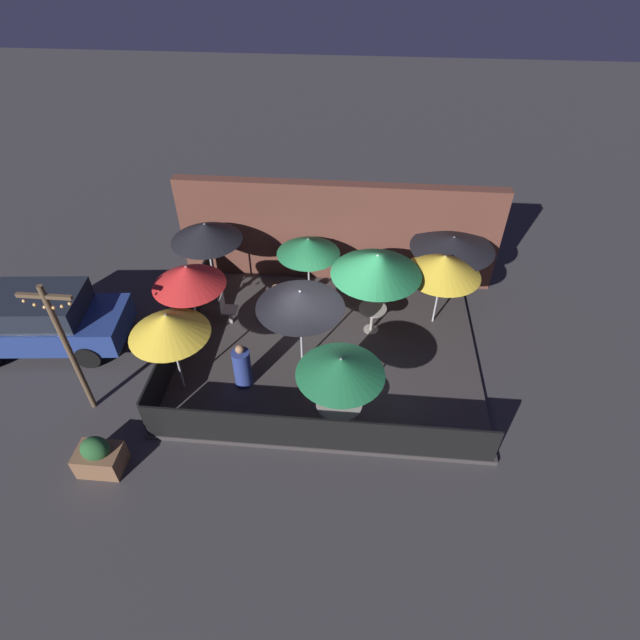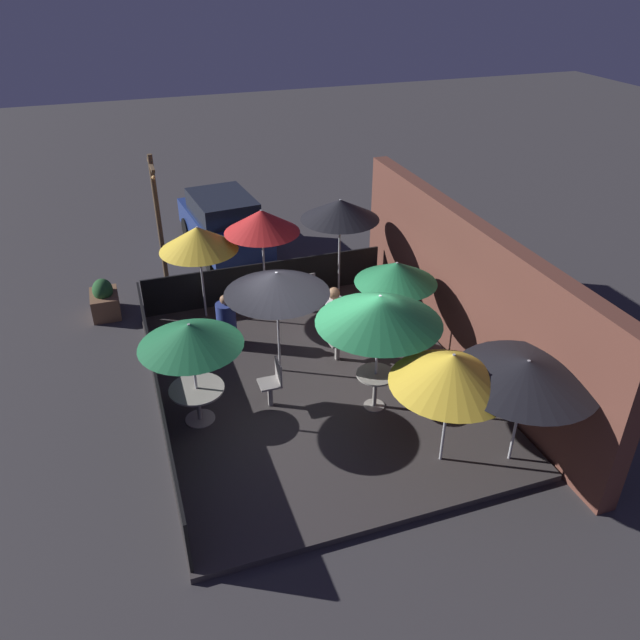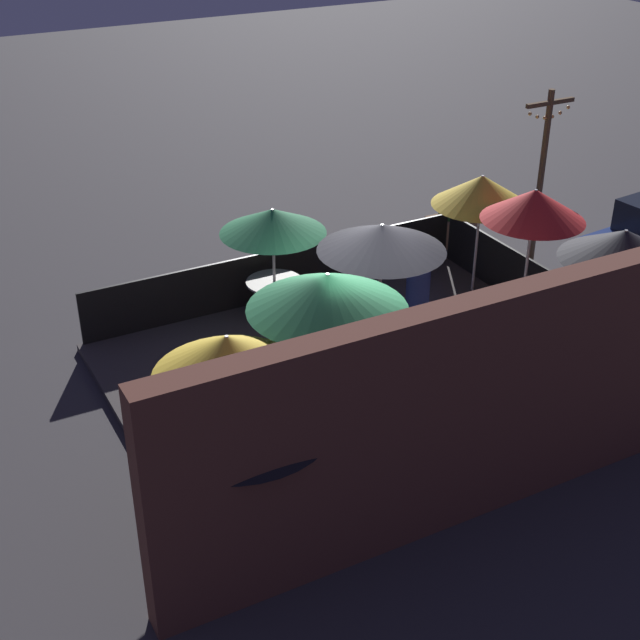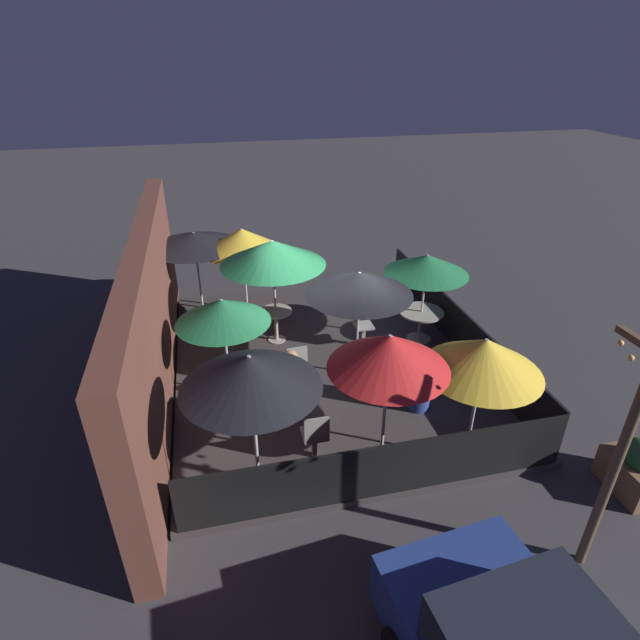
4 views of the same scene
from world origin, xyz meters
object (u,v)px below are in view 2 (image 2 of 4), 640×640
at_px(dining_table_0, 197,394).
at_px(patio_umbrella_6, 262,221).
at_px(patio_umbrella_4, 452,369).
at_px(patron_1, 334,316).
at_px(patio_umbrella_1, 380,309).
at_px(patio_umbrella_5, 396,273).
at_px(patio_chair_1, 273,381).
at_px(light_post, 158,216).
at_px(patio_umbrella_0, 190,335).
at_px(patio_umbrella_8, 527,370).
at_px(patio_umbrella_3, 340,210).
at_px(patio_chair_2, 336,338).
at_px(patron_0, 227,324).
at_px(patio_umbrella_7, 198,239).
at_px(parked_car_0, 224,222).
at_px(patio_umbrella_2, 277,283).
at_px(patio_chair_0, 309,292).
at_px(planter_box, 105,300).
at_px(dining_table_1, 375,381).

bearing_deg(dining_table_0, patio_umbrella_6, 149.07).
distance_m(patio_umbrella_4, patron_1, 4.41).
height_order(patio_umbrella_1, patio_umbrella_5, patio_umbrella_1).
bearing_deg(patio_chair_1, light_post, -76.68).
bearing_deg(patron_1, patio_umbrella_6, -168.78).
relative_size(patio_umbrella_0, light_post, 0.59).
xyz_separation_m(patio_umbrella_5, patio_umbrella_8, (3.83, 0.44, 0.05)).
bearing_deg(patio_umbrella_3, light_post, -115.67).
height_order(dining_table_0, patio_chair_2, patio_chair_2).
bearing_deg(patron_1, patio_umbrella_5, 36.88).
relative_size(patio_umbrella_8, patron_0, 1.86).
height_order(patio_umbrella_7, parked_car_0, patio_umbrella_7).
height_order(patio_umbrella_6, patio_umbrella_8, patio_umbrella_6).
bearing_deg(patron_1, patio_umbrella_7, -145.96).
distance_m(patio_umbrella_2, patio_umbrella_6, 2.69).
bearing_deg(parked_car_0, patron_0, -16.39).
bearing_deg(patron_0, patio_chair_0, -174.06).
bearing_deg(patio_chair_0, patio_umbrella_8, 15.01).
distance_m(patio_umbrella_3, patio_umbrella_4, 6.13).
relative_size(patio_umbrella_0, patio_umbrella_2, 0.91).
bearing_deg(patron_1, patio_umbrella_8, -0.65).
distance_m(patio_umbrella_2, planter_box, 5.27).
bearing_deg(patio_umbrella_8, patio_chair_1, -128.65).
xyz_separation_m(patio_chair_1, patron_1, (-1.85, 1.87, 0.03)).
xyz_separation_m(patio_umbrella_1, patio_chair_1, (-0.67, -1.78, -1.58)).
bearing_deg(planter_box, patron_0, 45.01).
bearing_deg(light_post, patio_chair_2, 32.78).
relative_size(dining_table_0, light_post, 0.28).
xyz_separation_m(patio_umbrella_7, patio_chair_1, (3.73, 0.64, -1.43)).
bearing_deg(patio_umbrella_8, dining_table_0, -119.63).
bearing_deg(parked_car_0, light_post, -50.30).
height_order(patio_umbrella_0, patio_umbrella_4, patio_umbrella_4).
relative_size(patio_umbrella_3, dining_table_1, 3.29).
height_order(patio_umbrella_4, dining_table_1, patio_umbrella_4).
bearing_deg(parked_car_0, patio_umbrella_8, 9.40).
bearing_deg(patio_umbrella_3, patio_umbrella_6, -87.58).
bearing_deg(patio_chair_2, patio_umbrella_2, -90.71).
xyz_separation_m(patio_umbrella_6, patron_1, (1.84, 1.07, -1.64)).
relative_size(patio_umbrella_0, patio_umbrella_5, 1.02).
bearing_deg(patron_1, patio_chair_2, -35.29).
height_order(patio_umbrella_6, patron_0, patio_umbrella_6).
distance_m(patio_umbrella_6, dining_table_1, 4.74).
xyz_separation_m(patio_umbrella_2, patio_chair_0, (-2.16, 1.32, -1.52)).
xyz_separation_m(patio_umbrella_4, dining_table_0, (-2.36, -3.68, -1.29)).
bearing_deg(patio_chair_0, patio_chair_1, -29.21).
relative_size(patio_umbrella_4, dining_table_1, 2.84).
distance_m(patio_chair_1, planter_box, 5.58).
bearing_deg(planter_box, patio_umbrella_6, 73.21).
height_order(patio_umbrella_2, patron_1, patio_umbrella_2).
relative_size(patio_umbrella_6, patio_chair_2, 2.72).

